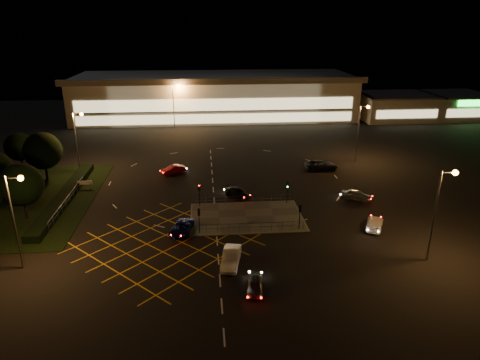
{
  "coord_description": "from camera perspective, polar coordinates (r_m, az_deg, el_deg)",
  "views": [
    {
      "loc": [
        -3.1,
        -51.63,
        23.73
      ],
      "look_at": [
        1.89,
        6.46,
        2.0
      ],
      "focal_mm": 32.0,
      "sensor_mm": 36.0,
      "label": 1
    }
  ],
  "objects": [
    {
      "name": "car_queue_white",
      "position": [
        44.89,
        -1.21,
        -10.3
      ],
      "size": [
        2.56,
        5.02,
        1.58
      ],
      "primitive_type": "imported",
      "rotation": [
        0.0,
        0.0,
        6.09
      ],
      "color": "white",
      "rests_on": "ground"
    },
    {
      "name": "streetlight_sw",
      "position": [
        46.97,
        -27.69,
        -3.48
      ],
      "size": [
        1.78,
        0.56,
        10.03
      ],
      "color": "slate",
      "rests_on": "ground"
    },
    {
      "name": "streetlight_far_left",
      "position": [
        101.31,
        -8.64,
        10.46
      ],
      "size": [
        1.78,
        0.56,
        10.03
      ],
      "color": "slate",
      "rests_on": "ground"
    },
    {
      "name": "retail_unit_a",
      "position": [
        118.26,
        19.98,
        9.24
      ],
      "size": [
        18.8,
        14.8,
        6.35
      ],
      "color": "beige",
      "rests_on": "ground"
    },
    {
      "name": "ground",
      "position": [
        56.91,
        -1.34,
        -4.21
      ],
      "size": [
        180.0,
        180.0,
        0.0
      ],
      "primitive_type": "plane",
      "color": "black",
      "rests_on": "ground"
    },
    {
      "name": "car_left_blue",
      "position": [
        51.65,
        -7.82,
        -6.33
      ],
      "size": [
        3.2,
        4.94,
        1.26
      ],
      "primitive_type": "imported",
      "rotation": [
        0.0,
        0.0,
        6.02
      ],
      "color": "#0E1655",
      "rests_on": "ground"
    },
    {
      "name": "car_approach_white",
      "position": [
        54.72,
        17.49,
        -5.53
      ],
      "size": [
        3.64,
        4.84,
        1.31
      ],
      "primitive_type": "imported",
      "rotation": [
        0.0,
        0.0,
        2.68
      ],
      "color": "white",
      "rests_on": "ground"
    },
    {
      "name": "car_circ_red",
      "position": [
        71.58,
        -8.87,
        1.39
      ],
      "size": [
        4.2,
        3.16,
        1.33
      ],
      "primitive_type": "imported",
      "rotation": [
        0.0,
        0.0,
        5.21
      ],
      "color": "maroon",
      "rests_on": "ground"
    },
    {
      "name": "car_right_silver",
      "position": [
        62.45,
        15.26,
        -1.94
      ],
      "size": [
        4.49,
        3.6,
        1.44
      ],
      "primitive_type": "imported",
      "rotation": [
        0.0,
        0.0,
        1.04
      ],
      "color": "#A9ABB1",
      "rests_on": "ground"
    },
    {
      "name": "pedestrian_island",
      "position": [
        55.22,
        0.87,
        -4.94
      ],
      "size": [
        14.0,
        9.0,
        0.12
      ],
      "primitive_type": "cube",
      "color": "#4C4944",
      "rests_on": "ground"
    },
    {
      "name": "streetlight_far_right",
      "position": [
        108.39,
        13.42,
        10.78
      ],
      "size": [
        1.78,
        0.56,
        10.03
      ],
      "color": "slate",
      "rests_on": "ground"
    },
    {
      "name": "signal_nw",
      "position": [
        57.73,
        -5.46,
        -1.38
      ],
      "size": [
        0.28,
        0.3,
        3.15
      ],
      "color": "black",
      "rests_on": "pedestrian_island"
    },
    {
      "name": "tree_d",
      "position": [
        80.47,
        -27.38,
        3.94
      ],
      "size": [
        4.68,
        4.68,
        6.37
      ],
      "color": "black",
      "rests_on": "ground"
    },
    {
      "name": "signal_se",
      "position": [
        51.6,
        7.99,
        -4.23
      ],
      "size": [
        0.28,
        0.3,
        3.15
      ],
      "rotation": [
        0.0,
        0.0,
        3.14
      ],
      "color": "black",
      "rests_on": "pedestrian_island"
    },
    {
      "name": "streetlight_ne",
      "position": [
        78.64,
        15.84,
        7.06
      ],
      "size": [
        1.78,
        0.56,
        10.03
      ],
      "color": "slate",
      "rests_on": "ground"
    },
    {
      "name": "signal_ne",
      "position": [
        58.78,
        6.32,
        -1.0
      ],
      "size": [
        0.28,
        0.3,
        3.15
      ],
      "color": "black",
      "rests_on": "pedestrian_island"
    },
    {
      "name": "hedge",
      "position": [
        65.25,
        -22.32,
        -2.03
      ],
      "size": [
        2.0,
        26.0,
        1.0
      ],
      "primitive_type": "cube",
      "color": "black",
      "rests_on": "ground"
    },
    {
      "name": "streetlight_se",
      "position": [
        47.59,
        25.18,
        -2.76
      ],
      "size": [
        1.78,
        0.56,
        10.03
      ],
      "color": "slate",
      "rests_on": "ground"
    },
    {
      "name": "tree_c",
      "position": [
        72.67,
        -24.8,
        3.55
      ],
      "size": [
        5.76,
        5.76,
        7.84
      ],
      "color": "black",
      "rests_on": "ground"
    },
    {
      "name": "supermarket",
      "position": [
        115.11,
        -3.37,
        11.2
      ],
      "size": [
        72.0,
        26.5,
        10.5
      ],
      "color": "beige",
      "rests_on": "ground"
    },
    {
      "name": "tree_e",
      "position": [
        59.62,
        -27.18,
        -0.58
      ],
      "size": [
        5.4,
        5.4,
        7.35
      ],
      "color": "black",
      "rests_on": "ground"
    },
    {
      "name": "car_east_grey",
      "position": [
        73.97,
        10.81,
        1.98
      ],
      "size": [
        5.65,
        2.79,
        1.54
      ],
      "primitive_type": "imported",
      "rotation": [
        0.0,
        0.0,
        1.61
      ],
      "color": "black",
      "rests_on": "ground"
    },
    {
      "name": "streetlight_nw",
      "position": [
        74.58,
        -20.8,
        5.79
      ],
      "size": [
        1.78,
        0.56,
        10.03
      ],
      "color": "slate",
      "rests_on": "ground"
    },
    {
      "name": "retail_unit_b",
      "position": [
        125.73,
        26.71,
        8.91
      ],
      "size": [
        14.8,
        14.8,
        6.35
      ],
      "color": "beige",
      "rests_on": "ground"
    },
    {
      "name": "signal_sw",
      "position": [
        50.4,
        -5.49,
        -4.74
      ],
      "size": [
        0.28,
        0.3,
        3.15
      ],
      "rotation": [
        0.0,
        0.0,
        3.14
      ],
      "color": "black",
      "rests_on": "pedestrian_island"
    },
    {
      "name": "grass_verge",
      "position": [
        67.1,
        -26.34,
        -2.47
      ],
      "size": [
        18.0,
        30.0,
        0.08
      ],
      "primitive_type": "cube",
      "color": "black",
      "rests_on": "ground"
    },
    {
      "name": "car_far_dkgrey",
      "position": [
        61.33,
        -0.4,
        -1.7
      ],
      "size": [
        3.97,
        4.38,
        1.23
      ],
      "primitive_type": "imported",
      "rotation": [
        0.0,
        0.0,
        0.67
      ],
      "color": "black",
      "rests_on": "ground"
    },
    {
      "name": "car_near_silver",
      "position": [
        41.12,
        2.01,
        -13.77
      ],
      "size": [
        1.97,
        3.81,
        1.24
      ],
      "primitive_type": "imported",
      "rotation": [
        0.0,
        0.0,
        6.14
      ],
      "color": "#999C9F",
      "rests_on": "ground"
    }
  ]
}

